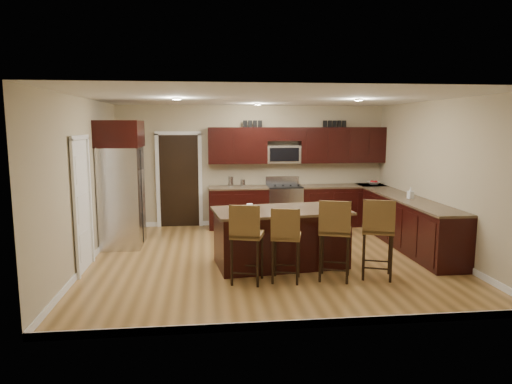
{
  "coord_description": "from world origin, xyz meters",
  "views": [
    {
      "loc": [
        -1.05,
        -7.51,
        2.26
      ],
      "look_at": [
        -0.18,
        0.4,
        1.1
      ],
      "focal_mm": 32.0,
      "sensor_mm": 36.0,
      "label": 1
    }
  ],
  "objects": [
    {
      "name": "microwave",
      "position": [
        0.68,
        2.6,
        1.62
      ],
      "size": [
        0.76,
        0.31,
        0.4
      ],
      "primitive_type": "cube",
      "color": "silver",
      "rests_on": "upper_cabinets"
    },
    {
      "name": "canister_tall",
      "position": [
        -0.51,
        2.45,
        1.03
      ],
      "size": [
        0.12,
        0.12,
        0.22
      ],
      "primitive_type": "cylinder",
      "color": "silver",
      "rests_on": "base_cabinets"
    },
    {
      "name": "wall_back",
      "position": [
        0.0,
        2.75,
        1.35
      ],
      "size": [
        6.0,
        0.0,
        6.0
      ],
      "primitive_type": "plane",
      "rotation": [
        1.57,
        0.0,
        0.0
      ],
      "color": "tan",
      "rests_on": "floor"
    },
    {
      "name": "ceiling",
      "position": [
        0.0,
        0.0,
        2.7
      ],
      "size": [
        6.0,
        6.0,
        0.0
      ],
      "primitive_type": "plane",
      "rotation": [
        3.14,
        0.0,
        0.0
      ],
      "color": "silver",
      "rests_on": "wall_back"
    },
    {
      "name": "pantry_door",
      "position": [
        -2.98,
        -0.3,
        1.02
      ],
      "size": [
        0.03,
        0.8,
        2.04
      ],
      "primitive_type": "cube",
      "color": "white",
      "rests_on": "floor"
    },
    {
      "name": "range",
      "position": [
        0.68,
        2.45,
        0.47
      ],
      "size": [
        0.76,
        0.64,
        1.11
      ],
      "color": "silver",
      "rests_on": "floor"
    },
    {
      "name": "wall_left",
      "position": [
        -3.0,
        0.0,
        1.35
      ],
      "size": [
        0.0,
        5.5,
        5.5
      ],
      "primitive_type": "plane",
      "rotation": [
        1.57,
        0.0,
        1.57
      ],
      "color": "tan",
      "rests_on": "floor"
    },
    {
      "name": "stool_left",
      "position": [
        -0.5,
        -1.21,
        0.73
      ],
      "size": [
        0.54,
        0.54,
        1.17
      ],
      "rotation": [
        0.0,
        0.0,
        -0.28
      ],
      "color": "brown",
      "rests_on": "floor"
    },
    {
      "name": "soap_bottle",
      "position": [
        2.7,
        0.45,
        1.02
      ],
      "size": [
        0.11,
        0.11,
        0.2
      ],
      "primitive_type": "imported",
      "rotation": [
        0.0,
        0.0,
        0.23
      ],
      "color": "#B2B2B2",
      "rests_on": "base_cabinets"
    },
    {
      "name": "stool_mid",
      "position": [
        0.07,
        -1.21,
        0.69
      ],
      "size": [
        0.5,
        0.5,
        1.1
      ],
      "rotation": [
        0.0,
        0.0,
        -0.25
      ],
      "color": "brown",
      "rests_on": "floor"
    },
    {
      "name": "fruit_bowl",
      "position": [
        2.75,
        2.45,
        0.95
      ],
      "size": [
        0.32,
        0.32,
        0.07
      ],
      "primitive_type": "imported",
      "rotation": [
        0.0,
        0.0,
        -0.14
      ],
      "color": "silver",
      "rests_on": "base_cabinets"
    },
    {
      "name": "stool_right",
      "position": [
        0.79,
        -1.22,
        0.75
      ],
      "size": [
        0.57,
        0.57,
        1.21
      ],
      "rotation": [
        0.0,
        0.0,
        -0.34
      ],
      "color": "brown",
      "rests_on": "floor"
    },
    {
      "name": "letter_decor",
      "position": [
        0.9,
        2.58,
        2.29
      ],
      "size": [
        2.2,
        0.03,
        0.15
      ],
      "primitive_type": null,
      "color": "black",
      "rests_on": "upper_cabinets"
    },
    {
      "name": "refrigerator",
      "position": [
        -2.62,
        1.14,
        1.2
      ],
      "size": [
        0.79,
        0.99,
        2.35
      ],
      "color": "silver",
      "rests_on": "floor"
    },
    {
      "name": "stool_extra",
      "position": [
        1.44,
        -1.22,
        0.75
      ],
      "size": [
        0.57,
        0.57,
        1.21
      ],
      "rotation": [
        0.0,
        0.0,
        -0.34
      ],
      "color": "brown",
      "rests_on": "floor"
    },
    {
      "name": "canister_short",
      "position": [
        -0.25,
        2.45,
        1.0
      ],
      "size": [
        0.11,
        0.11,
        0.16
      ],
      "primitive_type": "cylinder",
      "color": "silver",
      "rests_on": "base_cabinets"
    },
    {
      "name": "upper_cabinets",
      "position": [
        1.04,
        2.58,
        1.84
      ],
      "size": [
        4.0,
        0.33,
        0.8
      ],
      "color": "black",
      "rests_on": "wall_back"
    },
    {
      "name": "wall_right",
      "position": [
        3.0,
        0.0,
        1.35
      ],
      "size": [
        0.0,
        5.5,
        5.5
      ],
      "primitive_type": "plane",
      "rotation": [
        1.57,
        0.0,
        -1.57
      ],
      "color": "tan",
      "rests_on": "floor"
    },
    {
      "name": "floor",
      "position": [
        0.0,
        0.0,
        0.0
      ],
      "size": [
        6.0,
        6.0,
        0.0
      ],
      "primitive_type": "plane",
      "color": "#A27840",
      "rests_on": "ground"
    },
    {
      "name": "doorway",
      "position": [
        -1.65,
        2.73,
        1.03
      ],
      "size": [
        0.85,
        0.03,
        2.06
      ],
      "primitive_type": "cube",
      "color": "black",
      "rests_on": "floor"
    },
    {
      "name": "floor_mat",
      "position": [
        0.14,
        1.93,
        0.01
      ],
      "size": [
        0.9,
        0.65,
        0.01
      ],
      "primitive_type": "cube",
      "rotation": [
        0.0,
        0.0,
        0.1
      ],
      "color": "brown",
      "rests_on": "floor"
    },
    {
      "name": "base_cabinets",
      "position": [
        1.9,
        1.45,
        0.46
      ],
      "size": [
        4.02,
        3.96,
        0.92
      ],
      "color": "black",
      "rests_on": "floor"
    },
    {
      "name": "island",
      "position": [
        0.14,
        -0.37,
        0.43
      ],
      "size": [
        2.26,
        1.38,
        0.92
      ],
      "rotation": [
        0.0,
        0.0,
        0.12
      ],
      "color": "black",
      "rests_on": "floor"
    },
    {
      "name": "island_jar",
      "position": [
        -0.36,
        -0.37,
        0.97
      ],
      "size": [
        0.1,
        0.1,
        0.1
      ],
      "primitive_type": "cylinder",
      "color": "white",
      "rests_on": "island"
    }
  ]
}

